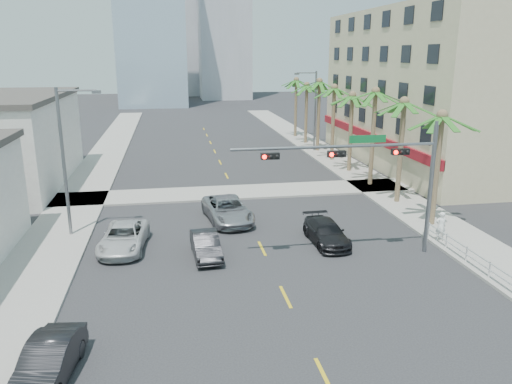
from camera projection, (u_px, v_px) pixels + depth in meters
ground at (309, 345)px, 19.20m from camera, size 260.00×260.00×0.00m
sidewalk_right at (386, 192)px, 40.13m from camera, size 4.00×120.00×0.15m
sidewalk_left at (75, 207)px, 36.21m from camera, size 4.00×120.00×0.15m
sidewalk_cross at (235, 192)px, 40.07m from camera, size 80.00×4.00×0.15m
building_right at (444, 89)px, 49.28m from camera, size 15.25×28.00×15.00m
tower_far_center at (172, 14)px, 131.78m from camera, size 16.00×16.00×42.00m
traffic_signal_mast at (377, 167)px, 26.34m from camera, size 11.12×0.54×7.20m
palm_tree_0 at (442, 117)px, 30.60m from camera, size 4.80×4.80×7.80m
palm_tree_1 at (404, 103)px, 35.44m from camera, size 4.80×4.80×8.16m
palm_tree_2 at (376, 93)px, 40.29m from camera, size 4.80×4.80×8.52m
palm_tree_3 at (352, 96)px, 45.41m from camera, size 4.80×4.80×7.80m
palm_tree_4 at (334, 89)px, 50.25m from camera, size 4.80×4.80×8.16m
palm_tree_5 at (320, 82)px, 55.10m from camera, size 4.80×4.80×8.52m
palm_tree_6 at (307, 86)px, 60.22m from camera, size 4.80×4.80×7.80m
palm_tree_7 at (296, 81)px, 65.07m from camera, size 4.80×4.80×8.16m
streetlight_left at (67, 155)px, 29.35m from camera, size 2.55×0.25×9.00m
streetlight_right at (313, 107)px, 55.73m from camera, size 2.55×0.25×9.00m
guardrail at (467, 252)px, 26.40m from camera, size 0.08×8.08×1.00m
car_parked_mid at (48, 362)px, 16.98m from camera, size 2.02×4.41×1.40m
car_parked_far at (124, 237)px, 28.42m from camera, size 2.85×5.34×1.43m
car_lane_left at (206, 245)px, 27.44m from camera, size 1.65×4.10×1.32m
car_lane_center at (227, 210)px, 33.23m from camera, size 3.31×5.98×1.58m
car_lane_right at (326, 232)px, 29.38m from camera, size 2.01×4.65×1.33m
pedestrian at (441, 226)px, 29.34m from camera, size 0.67×0.46×1.76m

